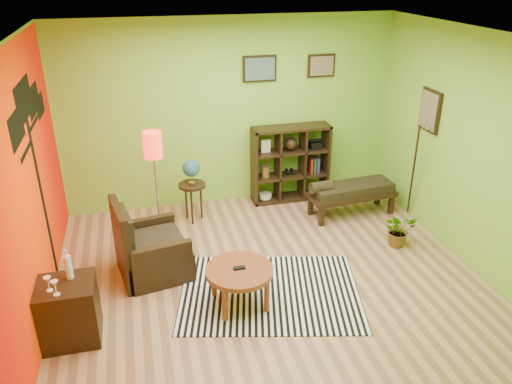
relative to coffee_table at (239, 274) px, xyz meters
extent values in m
plane|color=tan|center=(0.45, 0.42, -0.39)|extent=(5.00, 5.00, 0.00)
cube|color=#85C838|center=(0.45, 2.67, 1.01)|extent=(5.00, 0.04, 2.80)
cube|color=#85C838|center=(0.45, -1.83, 1.01)|extent=(5.00, 0.04, 2.80)
cube|color=#85C838|center=(-2.05, 0.42, 1.01)|extent=(0.04, 4.50, 2.80)
cube|color=#85C838|center=(2.95, 0.42, 1.01)|extent=(0.04, 4.50, 2.80)
cube|color=white|center=(0.45, 0.42, 2.41)|extent=(5.00, 4.50, 0.04)
cube|color=#FF3800|center=(-2.03, 0.42, 1.01)|extent=(0.01, 4.45, 2.75)
cube|color=black|center=(-2.01, 0.97, 0.66)|extent=(0.01, 0.14, 2.10)
cube|color=black|center=(-2.01, 0.47, 1.66)|extent=(0.01, 0.65, 0.32)
cube|color=black|center=(-2.01, 1.02, 1.79)|extent=(0.01, 0.85, 0.40)
cube|color=black|center=(-2.01, 1.52, 1.66)|extent=(0.01, 0.70, 0.32)
cube|color=black|center=(-2.01, 1.87, 1.51)|extent=(0.01, 0.50, 0.26)
cube|color=black|center=(0.90, 2.64, 1.66)|extent=(0.50, 0.03, 0.38)
cube|color=slate|center=(0.90, 2.61, 1.66)|extent=(0.44, 0.01, 0.32)
cube|color=black|center=(1.85, 2.64, 1.66)|extent=(0.42, 0.03, 0.34)
cube|color=#8A7F5B|center=(1.85, 2.61, 1.66)|extent=(0.36, 0.01, 0.28)
cube|color=black|center=(2.92, 1.32, 1.26)|extent=(0.03, 0.44, 0.56)
cube|color=#8A7F5B|center=(2.89, 1.32, 1.26)|extent=(0.01, 0.38, 0.50)
cylinder|color=black|center=(2.80, 1.32, 0.39)|extent=(0.23, 0.34, 1.46)
cone|color=silver|center=(2.80, 1.17, 1.13)|extent=(0.08, 0.09, 0.16)
cube|color=white|center=(0.38, 0.10, -0.39)|extent=(2.33, 1.93, 0.01)
cylinder|color=brown|center=(0.00, 0.00, 0.04)|extent=(0.74, 0.74, 0.05)
cylinder|color=brown|center=(0.21, 0.25, -0.19)|extent=(0.06, 0.06, 0.40)
cylinder|color=brown|center=(-0.25, 0.21, -0.19)|extent=(0.06, 0.06, 0.40)
cylinder|color=brown|center=(0.25, -0.21, -0.19)|extent=(0.06, 0.06, 0.40)
cylinder|color=brown|center=(-0.21, -0.25, -0.19)|extent=(0.06, 0.06, 0.40)
cube|color=black|center=(0.00, 0.00, 0.07)|extent=(0.13, 0.05, 0.02)
cube|color=black|center=(-0.86, 0.85, -0.22)|extent=(0.90, 0.89, 0.35)
cube|color=black|center=(-1.22, 0.78, 0.09)|extent=(0.22, 0.76, 0.97)
cube|color=black|center=(-0.79, 0.49, -0.11)|extent=(0.71, 0.21, 0.56)
cube|color=black|center=(-0.92, 1.21, -0.11)|extent=(0.71, 0.21, 0.56)
cube|color=tan|center=(-0.83, 0.86, 0.02)|extent=(0.72, 0.70, 0.12)
cube|color=tan|center=(-1.15, 0.80, 0.27)|extent=(0.18, 0.57, 0.44)
cube|color=black|center=(-1.75, -0.13, -0.07)|extent=(0.55, 0.50, 0.65)
cylinder|color=white|center=(-1.70, -0.03, 0.38)|extent=(0.07, 0.07, 0.25)
cylinder|color=white|center=(-1.70, -0.03, 0.54)|extent=(0.02, 0.02, 0.07)
cylinder|color=white|center=(-1.87, -0.21, 0.26)|extent=(0.06, 0.06, 0.01)
cylinder|color=white|center=(-1.87, -0.21, 0.31)|extent=(0.01, 0.01, 0.09)
cone|color=white|center=(-1.87, -0.21, 0.38)|extent=(0.07, 0.07, 0.06)
cylinder|color=white|center=(-1.80, -0.29, 0.26)|extent=(0.06, 0.06, 0.01)
cylinder|color=white|center=(-1.80, -0.29, 0.31)|extent=(0.01, 0.01, 0.09)
cone|color=white|center=(-1.80, -0.29, 0.38)|extent=(0.07, 0.07, 0.06)
cylinder|color=silver|center=(-0.75, 1.42, -0.38)|extent=(0.24, 0.24, 0.03)
cylinder|color=silver|center=(-0.75, 1.42, 0.35)|extent=(0.02, 0.02, 1.49)
cylinder|color=red|center=(-0.75, 1.42, 1.05)|extent=(0.23, 0.23, 0.33)
cylinder|color=black|center=(-0.24, 2.08, 0.17)|extent=(0.39, 0.39, 0.04)
cylinder|color=black|center=(-0.11, 2.11, -0.12)|extent=(0.03, 0.03, 0.54)
cylinder|color=black|center=(-0.32, 2.17, -0.12)|extent=(0.03, 0.03, 0.54)
cylinder|color=black|center=(-0.27, 1.96, -0.12)|extent=(0.03, 0.03, 0.54)
cylinder|color=gold|center=(-0.24, 2.08, 0.21)|extent=(0.10, 0.10, 0.02)
cylinder|color=gold|center=(-0.24, 2.08, 0.27)|extent=(0.02, 0.02, 0.10)
sphere|color=#11409D|center=(-0.24, 2.08, 0.43)|extent=(0.24, 0.24, 0.24)
cube|color=black|center=(0.77, 2.45, 0.21)|extent=(0.04, 0.35, 1.20)
cube|color=black|center=(1.93, 2.45, 0.21)|extent=(0.04, 0.35, 1.20)
cube|color=black|center=(1.35, 2.45, -0.37)|extent=(1.20, 0.35, 0.04)
cube|color=black|center=(1.35, 2.45, 0.79)|extent=(1.20, 0.35, 0.04)
cube|color=black|center=(1.15, 2.45, 0.21)|extent=(0.03, 0.33, 1.12)
cube|color=black|center=(1.55, 2.45, 0.21)|extent=(0.03, 0.33, 1.12)
cube|color=black|center=(1.35, 2.45, 0.01)|extent=(1.12, 0.33, 0.03)
cube|color=black|center=(1.35, 2.45, 0.41)|extent=(1.12, 0.33, 0.03)
cylinder|color=beige|center=(0.95, 2.45, -0.30)|extent=(0.20, 0.20, 0.07)
sphere|color=black|center=(1.35, 2.45, 0.54)|extent=(0.20, 0.20, 0.20)
cube|color=black|center=(1.75, 2.45, 0.48)|extent=(0.18, 0.15, 0.10)
cylinder|color=black|center=(1.31, 2.45, 0.08)|extent=(0.06, 0.12, 0.06)
cylinder|color=black|center=(1.39, 2.45, 0.08)|extent=(0.06, 0.12, 0.06)
ellipsoid|color=#384C26|center=(1.75, 2.45, -0.29)|extent=(0.18, 0.18, 0.09)
cylinder|color=brown|center=(0.95, 2.45, 0.11)|extent=(0.12, 0.12, 0.18)
cube|color=beige|center=(0.95, 2.45, 0.53)|extent=(0.14, 0.03, 0.20)
cube|color=maroon|center=(1.68, 2.45, 0.15)|extent=(0.04, 0.18, 0.26)
cube|color=#1E4C1E|center=(1.73, 2.45, 0.15)|extent=(0.04, 0.18, 0.26)
cube|color=navy|center=(1.79, 2.45, 0.15)|extent=(0.04, 0.18, 0.26)
cube|color=black|center=(2.08, 1.70, -0.07)|extent=(1.34, 0.57, 0.07)
cube|color=tan|center=(2.08, 1.70, 0.03)|extent=(1.24, 0.51, 0.13)
cylinder|color=tan|center=(1.57, 1.66, 0.13)|extent=(0.34, 0.19, 0.17)
cube|color=black|center=(2.64, 1.94, -0.25)|extent=(0.07, 0.07, 0.29)
cube|color=black|center=(1.49, 1.84, -0.25)|extent=(0.07, 0.07, 0.29)
cube|color=black|center=(2.67, 1.57, -0.25)|extent=(0.07, 0.07, 0.29)
cube|color=black|center=(1.52, 1.47, -0.25)|extent=(0.07, 0.07, 0.29)
imported|color=#26661E|center=(2.33, 0.72, -0.21)|extent=(0.42, 0.46, 0.36)
camera|label=1|loc=(-0.92, -4.43, 3.09)|focal=35.00mm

